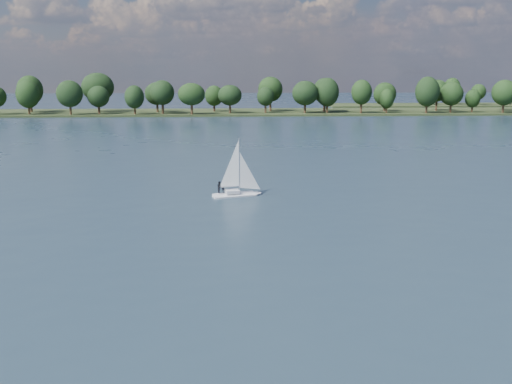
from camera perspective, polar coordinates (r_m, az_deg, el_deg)
ground at (r=129.37m, az=-2.03°, el=4.46°), size 700.00×700.00×0.00m
far_shore at (r=240.85m, az=-2.62°, el=7.89°), size 660.00×40.00×1.50m
sailboat at (r=77.81m, az=-2.15°, el=1.23°), size 6.57×3.55×8.33m
treeline at (r=238.04m, az=-6.63°, el=9.73°), size 562.35×74.02×18.75m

